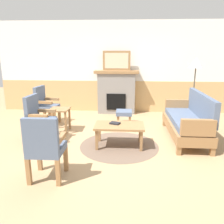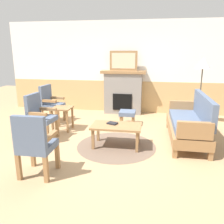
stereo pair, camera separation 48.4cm
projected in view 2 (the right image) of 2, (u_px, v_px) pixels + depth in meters
ground_plane at (109, 142)px, 4.79m from camera, size 14.00×14.00×0.00m
wall_back at (124, 69)px, 6.93m from camera, size 7.20×0.14×2.70m
fireplace at (123, 92)px, 6.86m from camera, size 1.30×0.44×1.28m
framed_picture at (123, 61)px, 6.63m from camera, size 0.80×0.04×0.56m
couch at (189, 123)px, 4.72m from camera, size 0.70×1.80×0.98m
coffee_table at (116, 128)px, 4.47m from camera, size 0.96×0.56×0.44m
round_rug at (116, 146)px, 4.57m from camera, size 1.57×1.57×0.01m
book_on_table at (112, 123)px, 4.52m from camera, size 0.23×0.20×0.03m
footstool at (127, 114)px, 5.83m from camera, size 0.40×0.40×0.36m
armchair_near_fireplace at (39, 115)px, 4.80m from camera, size 0.52×0.52×0.98m
armchair_by_window_left at (50, 102)px, 5.99m from camera, size 0.53×0.53×0.98m
armchair_front_left at (35, 143)px, 3.34m from camera, size 0.48×0.48×0.98m
side_table at (62, 112)px, 5.42m from camera, size 0.44×0.44×0.55m
floor_lamp_by_couch at (203, 67)px, 5.52m from camera, size 0.36×0.36×1.68m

